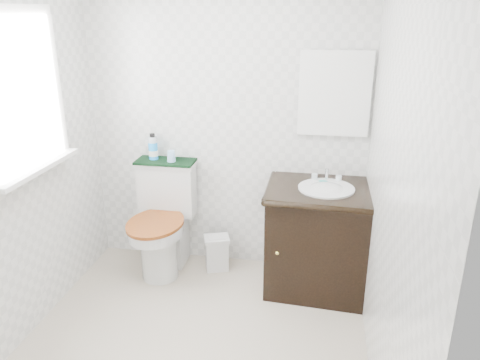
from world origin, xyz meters
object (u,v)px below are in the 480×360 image
(toilet, at_px, (164,226))
(vanity, at_px, (319,235))
(trash_bin, at_px, (217,253))
(cup, at_px, (171,156))
(mouthwash_bottle, at_px, (153,147))

(toilet, height_order, vanity, vanity)
(toilet, relative_size, trash_bin, 3.05)
(toilet, xyz_separation_m, vanity, (1.24, -0.06, 0.05))
(cup, bearing_deg, mouthwash_bottle, 167.22)
(toilet, bearing_deg, mouthwash_bottle, 125.47)
(toilet, relative_size, mouthwash_bottle, 4.18)
(vanity, bearing_deg, mouthwash_bottle, 171.35)
(toilet, relative_size, vanity, 0.96)
(toilet, bearing_deg, trash_bin, 7.21)
(cup, bearing_deg, trash_bin, -8.42)
(trash_bin, bearing_deg, vanity, -7.94)
(toilet, bearing_deg, vanity, -2.78)
(mouthwash_bottle, height_order, cup, mouthwash_bottle)
(toilet, height_order, mouthwash_bottle, mouthwash_bottle)
(vanity, relative_size, cup, 10.54)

